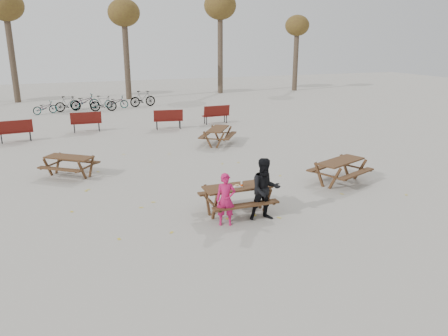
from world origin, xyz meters
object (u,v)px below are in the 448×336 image
object	(u,v)px
adult	(265,189)
picnic_table_east	(340,172)
soda_bottle	(242,184)
child	(226,200)
food_tray	(237,187)
picnic_table_north	(70,166)
picnic_table_far	(218,136)
main_picnic_table	(237,193)

from	to	relation	value
adult	picnic_table_east	bearing A→B (deg)	35.61
soda_bottle	child	world-z (taller)	child
food_tray	soda_bottle	world-z (taller)	soda_bottle
picnic_table_north	picnic_table_far	distance (m)	6.87
soda_bottle	picnic_table_far	xyz separation A→B (m)	(2.18, 7.82, -0.48)
adult	picnic_table_north	xyz separation A→B (m)	(-4.60, 5.75, -0.48)
main_picnic_table	child	distance (m)	0.83
child	picnic_table_far	size ratio (longest dim) A/B	0.80
main_picnic_table	picnic_table_far	bearing A→B (deg)	73.66
child	picnic_table_north	distance (m)	6.72
picnic_table_far	adult	bearing A→B (deg)	-157.73
main_picnic_table	food_tray	world-z (taller)	food_tray
soda_bottle	picnic_table_far	size ratio (longest dim) A/B	0.10
picnic_table_north	child	bearing A→B (deg)	-20.62
main_picnic_table	soda_bottle	world-z (taller)	soda_bottle
picnic_table_north	picnic_table_far	xyz separation A→B (m)	(6.36, 2.60, 0.01)
adult	picnic_table_east	world-z (taller)	adult
adult	main_picnic_table	bearing A→B (deg)	136.98
soda_bottle	child	xyz separation A→B (m)	(-0.64, -0.49, -0.17)
soda_bottle	picnic_table_far	world-z (taller)	soda_bottle
main_picnic_table	picnic_table_east	size ratio (longest dim) A/B	1.02
main_picnic_table	picnic_table_far	distance (m)	8.04
main_picnic_table	picnic_table_east	xyz separation A→B (m)	(4.14, 1.21, -0.21)
food_tray	picnic_table_north	xyz separation A→B (m)	(-4.05, 5.19, -0.44)
adult	picnic_table_north	size ratio (longest dim) A/B	1.02
main_picnic_table	child	size ratio (longest dim) A/B	1.33
adult	picnic_table_north	bearing A→B (deg)	137.32
main_picnic_table	picnic_table_far	xyz separation A→B (m)	(2.26, 7.71, -0.22)
main_picnic_table	adult	xyz separation A→B (m)	(0.51, -0.64, 0.24)
food_tray	picnic_table_north	bearing A→B (deg)	127.93
soda_bottle	picnic_table_east	size ratio (longest dim) A/B	0.10
main_picnic_table	soda_bottle	bearing A→B (deg)	-54.06
food_tray	picnic_table_far	xyz separation A→B (m)	(2.31, 7.80, -0.43)
main_picnic_table	picnic_table_north	world-z (taller)	main_picnic_table
food_tray	picnic_table_north	world-z (taller)	food_tray
main_picnic_table	adult	size ratio (longest dim) A/B	1.09
main_picnic_table	picnic_table_north	bearing A→B (deg)	128.72
main_picnic_table	picnic_table_east	bearing A→B (deg)	16.23
picnic_table_north	picnic_table_far	bearing A→B (deg)	59.90
child	food_tray	bearing A→B (deg)	64.20
food_tray	child	distance (m)	0.74
child	picnic_table_north	size ratio (longest dim) A/B	0.84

